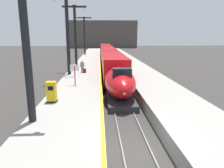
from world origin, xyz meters
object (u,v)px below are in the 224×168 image
Objects in this scene: highspeed_train_main at (108,56)px; station_column_near at (25,28)px; rolling_suitcase at (85,71)px; station_column_mid at (67,27)px; station_column_far at (75,30)px; ticket_machine_yellow at (52,93)px; station_column_distant at (84,32)px; departure_info_board at (75,71)px; passenger_near_edge at (82,65)px.

station_column_near reaches higher than highspeed_train_main.
station_column_near reaches higher than rolling_suitcase.
station_column_mid reaches higher than station_column_far.
station_column_far is 6.23× the size of ticket_machine_yellow.
station_column_far is 0.99× the size of station_column_distant.
ticket_machine_yellow is at bearing -89.06° from station_column_far.
station_column_distant is (0.00, 47.82, 0.68)m from station_column_near.
highspeed_train_main is at bearing 78.68° from departure_info_board.
station_column_near reaches higher than departure_info_board.
highspeed_train_main is at bearing 69.11° from station_column_mid.
highspeed_train_main is 5.58× the size of station_column_mid.
station_column_distant reaches higher than station_column_near.
highspeed_train_main reaches higher than departure_info_board.
station_column_far is 9.32m from passenger_near_edge.
departure_info_board is at bearing 78.63° from ticket_machine_yellow.
station_column_mid reaches higher than departure_info_board.
departure_info_board is (1.49, -6.58, -4.61)m from station_column_mid.
station_column_mid is 4.86× the size of departure_info_board.
rolling_suitcase is (1.97, 16.88, -5.03)m from station_column_near.
rolling_suitcase is at bearing 25.62° from station_column_mid.
station_column_mid reaches higher than highspeed_train_main.
station_column_far reaches higher than station_column_near.
passenger_near_edge reaches higher than ticket_machine_yellow.
ticket_machine_yellow is at bearing -88.36° from station_column_mid.
departure_info_board is at bearing 80.97° from station_column_near.
passenger_near_edge is 0.83m from rolling_suitcase.
passenger_near_edge is 0.80× the size of departure_info_board.
station_column_distant is at bearing 90.45° from ticket_machine_yellow.
station_column_near is 24.93m from station_column_far.
station_column_distant is 38.76m from departure_info_board.
station_column_mid reaches higher than passenger_near_edge.
passenger_near_edge is 1.06× the size of ticket_machine_yellow.
departure_info_board is at bearing -84.54° from station_column_far.
highspeed_train_main is 32.25m from station_column_near.
station_column_near reaches higher than passenger_near_edge.
ticket_machine_yellow is at bearing -101.33° from highspeed_train_main.
station_column_near is at bearing -96.65° from rolling_suitcase.
station_column_far is at bearing 90.00° from station_column_near.
station_column_distant is at bearing 90.00° from station_column_near.
station_column_mid is at bearing -90.00° from station_column_far.
ticket_machine_yellow is at bearing -101.37° from departure_info_board.
departure_info_board is (-0.48, -7.52, 1.20)m from rolling_suitcase.
station_column_mid is 8.99m from station_column_far.
departure_info_board is (-0.14, -7.84, 0.52)m from passenger_near_edge.
station_column_near is 0.89× the size of station_column_far.
passenger_near_edge is at bearing 84.60° from ticket_machine_yellow.
departure_info_board is at bearing -87.78° from station_column_distant.
station_column_mid is 6.21m from rolling_suitcase.
station_column_near is 47.83m from station_column_distant.
passenger_near_edge is (1.63, 17.19, -4.35)m from station_column_near.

